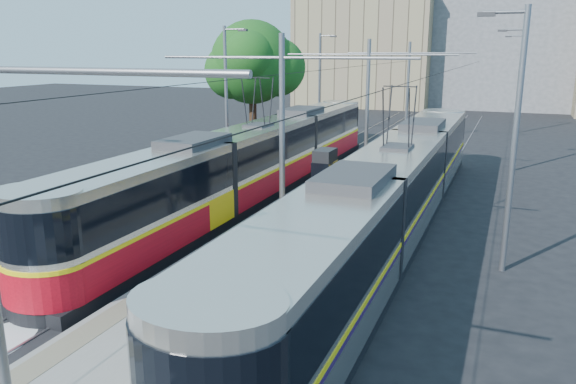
% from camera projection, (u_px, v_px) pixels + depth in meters
% --- Properties ---
extents(ground, '(160.00, 160.00, 0.00)m').
position_uv_depth(ground, '(153.00, 345.00, 13.22)').
color(ground, black).
rests_on(ground, ground).
extents(platform, '(4.00, 50.00, 0.30)m').
position_uv_depth(platform, '(350.00, 184.00, 28.46)').
color(platform, gray).
rests_on(platform, ground).
extents(tactile_strip_left, '(0.70, 50.00, 0.01)m').
position_uv_depth(tactile_strip_left, '(323.00, 178.00, 28.95)').
color(tactile_strip_left, gray).
rests_on(tactile_strip_left, platform).
extents(tactile_strip_right, '(0.70, 50.00, 0.01)m').
position_uv_depth(tactile_strip_right, '(378.00, 183.00, 27.90)').
color(tactile_strip_right, gray).
rests_on(tactile_strip_right, platform).
extents(rails, '(8.71, 70.00, 0.03)m').
position_uv_depth(rails, '(350.00, 186.00, 28.49)').
color(rails, gray).
rests_on(rails, ground).
extents(tram_left, '(2.43, 28.60, 5.50)m').
position_uv_depth(tram_left, '(259.00, 160.00, 26.49)').
color(tram_left, black).
rests_on(tram_left, ground).
extents(tram_right, '(2.43, 29.27, 5.50)m').
position_uv_depth(tram_right, '(395.00, 187.00, 20.62)').
color(tram_right, black).
rests_on(tram_right, ground).
extents(catenary, '(9.20, 70.00, 7.00)m').
position_uv_depth(catenary, '(335.00, 102.00, 24.82)').
color(catenary, slate).
rests_on(catenary, platform).
extents(street_lamps, '(15.18, 38.22, 8.00)m').
position_uv_depth(street_lamps, '(372.00, 97.00, 31.06)').
color(street_lamps, slate).
rests_on(street_lamps, ground).
extents(shelter, '(0.74, 1.20, 2.64)m').
position_uv_depth(shelter, '(324.00, 180.00, 22.44)').
color(shelter, black).
rests_on(shelter, platform).
extents(tree, '(5.95, 5.50, 8.64)m').
position_uv_depth(tree, '(259.00, 64.00, 36.57)').
color(tree, '#382314').
rests_on(tree, ground).
extents(building_left, '(16.32, 12.24, 13.18)m').
position_uv_depth(building_left, '(369.00, 51.00, 69.13)').
color(building_left, gray).
rests_on(building_left, ground).
extents(building_centre, '(18.36, 14.28, 14.15)m').
position_uv_depth(building_centre, '(508.00, 46.00, 66.82)').
color(building_centre, gray).
rests_on(building_centre, ground).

